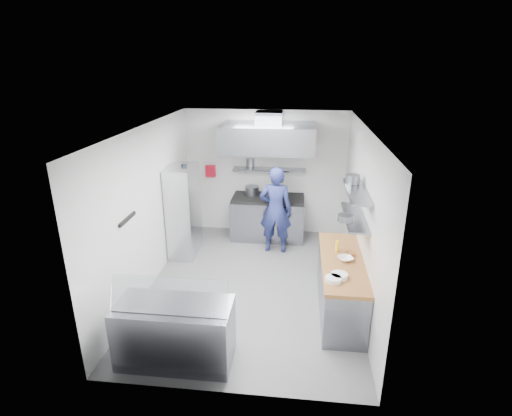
# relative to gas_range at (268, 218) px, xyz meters

# --- Properties ---
(floor) EXTENTS (5.00, 5.00, 0.00)m
(floor) POSITION_rel_gas_range_xyz_m (-0.10, -2.10, -0.45)
(floor) COLOR #565659
(floor) RESTS_ON ground
(ceiling) EXTENTS (5.00, 5.00, 0.00)m
(ceiling) POSITION_rel_gas_range_xyz_m (-0.10, -2.10, 2.35)
(ceiling) COLOR silver
(ceiling) RESTS_ON wall_back
(wall_back) EXTENTS (3.60, 2.80, 0.02)m
(wall_back) POSITION_rel_gas_range_xyz_m (-0.10, 0.40, 0.95)
(wall_back) COLOR white
(wall_back) RESTS_ON floor
(wall_front) EXTENTS (3.60, 2.80, 0.02)m
(wall_front) POSITION_rel_gas_range_xyz_m (-0.10, -4.60, 0.95)
(wall_front) COLOR white
(wall_front) RESTS_ON floor
(wall_left) EXTENTS (2.80, 5.00, 0.02)m
(wall_left) POSITION_rel_gas_range_xyz_m (-1.90, -2.10, 0.95)
(wall_left) COLOR white
(wall_left) RESTS_ON floor
(wall_right) EXTENTS (2.80, 5.00, 0.02)m
(wall_right) POSITION_rel_gas_range_xyz_m (1.70, -2.10, 0.95)
(wall_right) COLOR white
(wall_right) RESTS_ON floor
(gas_range) EXTENTS (1.60, 0.80, 0.90)m
(gas_range) POSITION_rel_gas_range_xyz_m (0.00, 0.00, 0.00)
(gas_range) COLOR gray
(gas_range) RESTS_ON floor
(cooktop) EXTENTS (1.57, 0.78, 0.06)m
(cooktop) POSITION_rel_gas_range_xyz_m (0.00, 0.00, 0.48)
(cooktop) COLOR black
(cooktop) RESTS_ON gas_range
(stock_pot_left) EXTENTS (0.31, 0.31, 0.20)m
(stock_pot_left) POSITION_rel_gas_range_xyz_m (-0.37, 0.12, 0.61)
(stock_pot_left) COLOR slate
(stock_pot_left) RESTS_ON cooktop
(stock_pot_mid) EXTENTS (0.32, 0.32, 0.24)m
(stock_pot_mid) POSITION_rel_gas_range_xyz_m (0.14, -0.13, 0.63)
(stock_pot_mid) COLOR slate
(stock_pot_mid) RESTS_ON cooktop
(over_range_shelf) EXTENTS (1.60, 0.30, 0.04)m
(over_range_shelf) POSITION_rel_gas_range_xyz_m (0.00, 0.24, 1.07)
(over_range_shelf) COLOR gray
(over_range_shelf) RESTS_ON wall_back
(shelf_pot_a) EXTENTS (0.25, 0.25, 0.18)m
(shelf_pot_a) POSITION_rel_gas_range_xyz_m (-0.44, 0.48, 1.18)
(shelf_pot_a) COLOR slate
(shelf_pot_a) RESTS_ON over_range_shelf
(extractor_hood) EXTENTS (1.90, 1.15, 0.55)m
(extractor_hood) POSITION_rel_gas_range_xyz_m (0.00, -0.18, 1.85)
(extractor_hood) COLOR gray
(extractor_hood) RESTS_ON wall_back
(hood_duct) EXTENTS (0.55, 0.55, 0.24)m
(hood_duct) POSITION_rel_gas_range_xyz_m (0.00, 0.05, 2.23)
(hood_duct) COLOR slate
(hood_duct) RESTS_ON extractor_hood
(red_firebox) EXTENTS (0.22, 0.10, 0.26)m
(red_firebox) POSITION_rel_gas_range_xyz_m (-1.35, 0.34, 0.97)
(red_firebox) COLOR red
(red_firebox) RESTS_ON wall_back
(chef) EXTENTS (0.67, 0.45, 1.82)m
(chef) POSITION_rel_gas_range_xyz_m (0.21, -0.66, 0.46)
(chef) COLOR navy
(chef) RESTS_ON floor
(wire_rack) EXTENTS (0.50, 0.90, 1.85)m
(wire_rack) POSITION_rel_gas_range_xyz_m (-1.63, -0.97, 0.48)
(wire_rack) COLOR silver
(wire_rack) RESTS_ON floor
(rack_bin_a) EXTENTS (0.17, 0.21, 0.19)m
(rack_bin_a) POSITION_rel_gas_range_xyz_m (-1.63, -1.16, 0.35)
(rack_bin_a) COLOR white
(rack_bin_a) RESTS_ON wire_rack
(rack_bin_b) EXTENTS (0.15, 0.20, 0.17)m
(rack_bin_b) POSITION_rel_gas_range_xyz_m (-1.63, -0.69, 0.85)
(rack_bin_b) COLOR yellow
(rack_bin_b) RESTS_ON wire_rack
(rack_jar) EXTENTS (0.11, 0.11, 0.18)m
(rack_jar) POSITION_rel_gas_range_xyz_m (-1.58, -0.94, 1.35)
(rack_jar) COLOR black
(rack_jar) RESTS_ON wire_rack
(knife_strip) EXTENTS (0.04, 0.55, 0.05)m
(knife_strip) POSITION_rel_gas_range_xyz_m (-1.88, -3.00, 1.10)
(knife_strip) COLOR black
(knife_strip) RESTS_ON wall_left
(prep_counter_base) EXTENTS (0.62, 2.00, 0.84)m
(prep_counter_base) POSITION_rel_gas_range_xyz_m (1.38, -2.70, -0.03)
(prep_counter_base) COLOR gray
(prep_counter_base) RESTS_ON floor
(prep_counter_top) EXTENTS (0.65, 2.04, 0.06)m
(prep_counter_top) POSITION_rel_gas_range_xyz_m (1.38, -2.70, 0.42)
(prep_counter_top) COLOR brown
(prep_counter_top) RESTS_ON prep_counter_base
(plate_stack_a) EXTENTS (0.24, 0.24, 0.06)m
(plate_stack_a) POSITION_rel_gas_range_xyz_m (1.28, -3.24, 0.48)
(plate_stack_a) COLOR white
(plate_stack_a) RESTS_ON prep_counter_top
(plate_stack_b) EXTENTS (0.23, 0.23, 0.06)m
(plate_stack_b) POSITION_rel_gas_range_xyz_m (1.19, -3.35, 0.48)
(plate_stack_b) COLOR white
(plate_stack_b) RESTS_ON prep_counter_top
(copper_pan) EXTENTS (0.15, 0.15, 0.06)m
(copper_pan) POSITION_rel_gas_range_xyz_m (1.50, -2.54, 0.48)
(copper_pan) COLOR orange
(copper_pan) RESTS_ON prep_counter_top
(squeeze_bottle) EXTENTS (0.06, 0.06, 0.18)m
(squeeze_bottle) POSITION_rel_gas_range_xyz_m (1.31, -2.40, 0.54)
(squeeze_bottle) COLOR yellow
(squeeze_bottle) RESTS_ON prep_counter_top
(mixing_bowl) EXTENTS (0.29, 0.29, 0.06)m
(mixing_bowl) POSITION_rel_gas_range_xyz_m (1.42, -2.71, 0.48)
(mixing_bowl) COLOR white
(mixing_bowl) RESTS_ON prep_counter_top
(wall_shelf_lower) EXTENTS (0.30, 1.30, 0.04)m
(wall_shelf_lower) POSITION_rel_gas_range_xyz_m (1.54, -2.40, 1.05)
(wall_shelf_lower) COLOR gray
(wall_shelf_lower) RESTS_ON wall_right
(wall_shelf_upper) EXTENTS (0.30, 1.30, 0.04)m
(wall_shelf_upper) POSITION_rel_gas_range_xyz_m (1.54, -2.40, 1.47)
(wall_shelf_upper) COLOR gray
(wall_shelf_upper) RESTS_ON wall_right
(shelf_pot_c) EXTENTS (0.23, 0.23, 0.10)m
(shelf_pot_c) POSITION_rel_gas_range_xyz_m (1.38, -2.63, 1.12)
(shelf_pot_c) COLOR slate
(shelf_pot_c) RESTS_ON wall_shelf_lower
(shelf_pot_d) EXTENTS (0.23, 0.23, 0.14)m
(shelf_pot_d) POSITION_rel_gas_range_xyz_m (1.52, -2.03, 1.56)
(shelf_pot_d) COLOR slate
(shelf_pot_d) RESTS_ON wall_shelf_upper
(display_case) EXTENTS (1.50, 0.70, 0.85)m
(display_case) POSITION_rel_gas_range_xyz_m (-0.88, -4.10, -0.03)
(display_case) COLOR gray
(display_case) RESTS_ON floor
(display_glass) EXTENTS (1.47, 0.19, 0.42)m
(display_glass) POSITION_rel_gas_range_xyz_m (-0.88, -4.22, 0.62)
(display_glass) COLOR silver
(display_glass) RESTS_ON display_case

